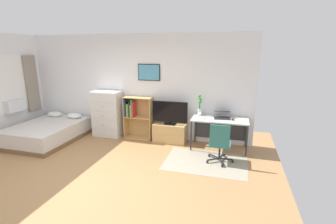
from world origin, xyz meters
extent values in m
plane|color=#A87A4C|center=(0.00, 0.00, 0.00)|extent=(7.20, 7.20, 0.00)
cube|color=white|center=(0.00, 2.43, 1.35)|extent=(6.12, 0.06, 2.70)
cube|color=black|center=(0.42, 2.38, 1.74)|extent=(0.59, 0.02, 0.42)
cube|color=#4C93B7|center=(0.42, 2.37, 1.74)|extent=(0.55, 0.01, 0.38)
cube|color=white|center=(-2.98, 1.30, 1.45)|extent=(0.02, 1.03, 1.48)
cube|color=silver|center=(-2.99, 1.30, 1.45)|extent=(0.01, 0.95, 1.40)
cube|color=gray|center=(-2.94, 1.99, 1.38)|extent=(0.05, 0.40, 1.54)
cube|color=silver|center=(-2.89, 1.30, 0.90)|extent=(0.20, 0.52, 0.30)
cube|color=#9E937F|center=(2.07, 1.23, 0.00)|extent=(1.70, 1.20, 0.01)
cube|color=brown|center=(-2.06, 1.40, 0.05)|extent=(1.45, 1.91, 0.10)
cube|color=silver|center=(-2.06, 1.40, 0.27)|extent=(1.41, 1.87, 0.35)
ellipsoid|color=white|center=(-2.38, 2.10, 0.51)|extent=(0.44, 0.28, 0.14)
ellipsoid|color=white|center=(-1.74, 2.10, 0.51)|extent=(0.44, 0.28, 0.14)
cube|color=silver|center=(-0.72, 2.16, 0.62)|extent=(0.76, 0.42, 1.23)
cube|color=silver|center=(-0.72, 1.94, 0.13)|extent=(0.72, 0.01, 0.22)
sphere|color=#A59E8C|center=(-0.72, 1.93, 0.13)|extent=(0.03, 0.03, 0.03)
cube|color=silver|center=(-0.72, 1.94, 0.37)|extent=(0.72, 0.01, 0.22)
sphere|color=#A59E8C|center=(-0.72, 1.93, 0.37)|extent=(0.03, 0.03, 0.03)
cube|color=silver|center=(-0.72, 1.94, 0.62)|extent=(0.72, 0.01, 0.22)
sphere|color=#A59E8C|center=(-0.72, 1.93, 0.62)|extent=(0.03, 0.03, 0.03)
cube|color=silver|center=(-0.72, 1.94, 0.86)|extent=(0.72, 0.01, 0.22)
sphere|color=#A59E8C|center=(-0.72, 1.93, 0.86)|extent=(0.03, 0.03, 0.03)
cube|color=silver|center=(-0.72, 1.94, 1.11)|extent=(0.72, 0.01, 0.22)
sphere|color=#A59E8C|center=(-0.72, 1.93, 1.11)|extent=(0.03, 0.03, 0.03)
cube|color=tan|center=(-0.21, 2.22, 0.56)|extent=(0.02, 0.30, 1.11)
cube|color=tan|center=(0.52, 2.22, 0.56)|extent=(0.02, 0.30, 1.11)
cube|color=tan|center=(0.16, 2.22, 0.01)|extent=(0.75, 0.30, 0.02)
cube|color=tan|center=(0.16, 2.22, 0.58)|extent=(0.71, 0.30, 0.02)
cube|color=tan|center=(0.16, 2.22, 1.10)|extent=(0.71, 0.30, 0.02)
cube|color=tan|center=(0.16, 2.37, 0.56)|extent=(0.75, 0.01, 1.11)
cube|color=#1E519E|center=(-0.18, 2.17, 0.81)|extent=(0.03, 0.19, 0.45)
cube|color=black|center=(-0.14, 2.17, 0.77)|extent=(0.04, 0.19, 0.37)
cube|color=gold|center=(-0.11, 2.17, 0.76)|extent=(0.02, 0.18, 0.34)
cube|color=#2D8C4C|center=(-0.08, 2.18, 0.76)|extent=(0.03, 0.19, 0.34)
cube|color=black|center=(-0.04, 2.18, 0.80)|extent=(0.04, 0.19, 0.42)
cube|color=gold|center=(-0.01, 2.18, 0.75)|extent=(0.02, 0.21, 0.33)
cube|color=#2D8C4C|center=(0.02, 2.18, 0.82)|extent=(0.03, 0.20, 0.46)
cube|color=red|center=(0.05, 2.20, 0.79)|extent=(0.03, 0.24, 0.41)
cube|color=tan|center=(1.03, 2.17, 0.24)|extent=(0.83, 0.40, 0.48)
cube|color=tan|center=(1.03, 1.97, 0.24)|extent=(0.83, 0.01, 0.02)
cube|color=black|center=(1.03, 2.15, 0.49)|extent=(0.28, 0.16, 0.02)
cube|color=black|center=(1.03, 2.15, 0.52)|extent=(0.06, 0.04, 0.05)
cube|color=black|center=(1.03, 2.15, 0.80)|extent=(0.90, 0.02, 0.53)
cube|color=black|center=(1.03, 2.14, 0.80)|extent=(0.87, 0.01, 0.50)
cube|color=silver|center=(2.27, 2.05, 0.72)|extent=(1.30, 0.64, 0.03)
cube|color=#2D2D30|center=(1.65, 1.76, 0.35)|extent=(0.03, 0.03, 0.71)
cube|color=#2D2D30|center=(2.89, 1.76, 0.35)|extent=(0.03, 0.03, 0.71)
cube|color=#2D2D30|center=(1.65, 2.34, 0.35)|extent=(0.03, 0.03, 0.71)
cube|color=#2D2D30|center=(2.89, 2.34, 0.35)|extent=(0.03, 0.03, 0.71)
cube|color=#2D2D30|center=(2.27, 2.36, 0.39)|extent=(1.24, 0.02, 0.50)
cylinder|color=#232326|center=(2.62, 1.36, 0.03)|extent=(0.05, 0.05, 0.05)
cube|color=#232326|center=(2.48, 1.36, 0.07)|extent=(0.28, 0.03, 0.02)
cylinder|color=#232326|center=(2.43, 1.62, 0.03)|extent=(0.05, 0.05, 0.05)
cube|color=#232326|center=(2.38, 1.49, 0.07)|extent=(0.12, 0.28, 0.02)
cylinder|color=#232326|center=(2.11, 1.52, 0.03)|extent=(0.05, 0.05, 0.05)
cube|color=#232326|center=(2.23, 1.44, 0.07)|extent=(0.24, 0.19, 0.02)
cylinder|color=#232326|center=(2.11, 1.19, 0.03)|extent=(0.05, 0.05, 0.05)
cube|color=#232326|center=(2.22, 1.27, 0.07)|extent=(0.24, 0.19, 0.02)
cylinder|color=#232326|center=(2.42, 1.09, 0.03)|extent=(0.05, 0.05, 0.05)
cube|color=#232326|center=(2.38, 1.22, 0.07)|extent=(0.11, 0.28, 0.02)
cylinder|color=#232326|center=(2.34, 1.36, 0.23)|extent=(0.04, 0.04, 0.30)
cube|color=#2D6B66|center=(2.34, 1.36, 0.40)|extent=(0.44, 0.44, 0.03)
cube|color=#2D6B66|center=(2.34, 1.16, 0.64)|extent=(0.40, 0.04, 0.45)
cube|color=black|center=(2.32, 2.11, 0.75)|extent=(0.40, 0.30, 0.01)
cube|color=black|center=(2.32, 2.10, 0.75)|extent=(0.37, 0.27, 0.00)
cube|color=black|center=(2.30, 2.26, 0.87)|extent=(0.40, 0.28, 0.07)
cube|color=black|center=(2.30, 2.26, 0.87)|extent=(0.38, 0.26, 0.06)
ellipsoid|color=#262628|center=(2.56, 2.03, 0.76)|extent=(0.06, 0.10, 0.03)
cylinder|color=silver|center=(1.76, 2.23, 0.82)|extent=(0.09, 0.09, 0.16)
cylinder|color=#3D8438|center=(1.77, 2.24, 0.95)|extent=(0.01, 0.01, 0.32)
sphere|color=#308B2C|center=(1.77, 2.24, 1.11)|extent=(0.07, 0.07, 0.07)
cylinder|color=#3D8438|center=(1.77, 2.25, 0.96)|extent=(0.01, 0.01, 0.35)
sphere|color=#308B2C|center=(1.77, 2.25, 1.14)|extent=(0.07, 0.07, 0.07)
cylinder|color=#3D8438|center=(1.75, 2.24, 0.93)|extent=(0.01, 0.01, 0.29)
sphere|color=#308B2C|center=(1.75, 2.24, 1.07)|extent=(0.07, 0.07, 0.07)
cylinder|color=#3D8438|center=(1.75, 2.23, 1.00)|extent=(0.01, 0.01, 0.43)
sphere|color=#308B2C|center=(1.75, 2.23, 1.22)|extent=(0.07, 0.07, 0.07)
cylinder|color=#3D8438|center=(1.77, 2.22, 0.93)|extent=(0.01, 0.01, 0.29)
sphere|color=#308B2C|center=(1.77, 2.22, 1.08)|extent=(0.07, 0.07, 0.07)
cylinder|color=silver|center=(1.83, 1.98, 0.74)|extent=(0.06, 0.06, 0.01)
cylinder|color=silver|center=(1.83, 1.98, 0.80)|extent=(0.01, 0.01, 0.10)
cone|color=silver|center=(1.83, 1.98, 0.88)|extent=(0.07, 0.07, 0.07)
camera|label=1|loc=(2.59, -3.55, 2.31)|focal=26.20mm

